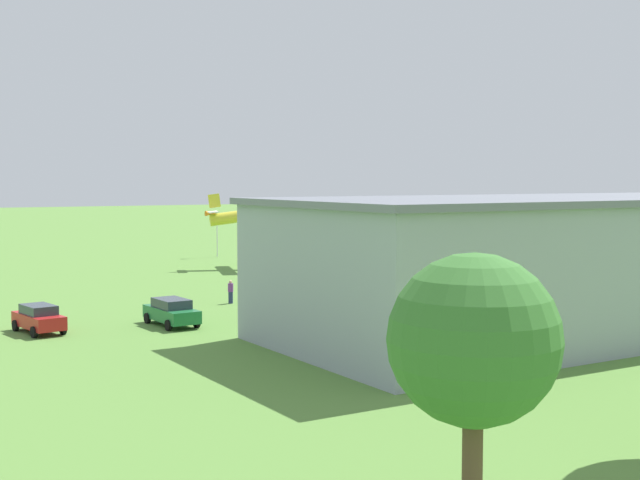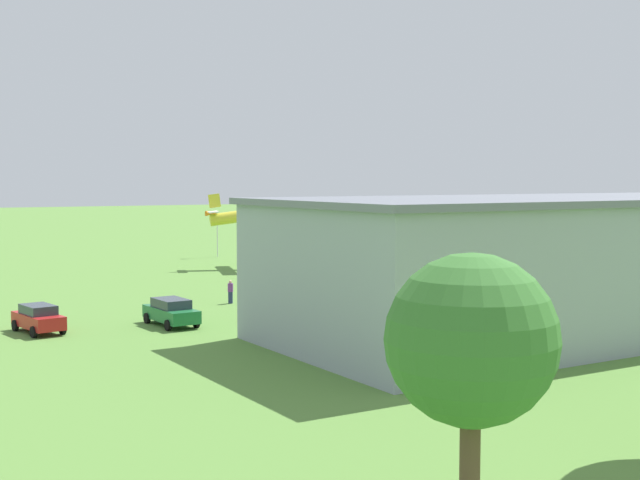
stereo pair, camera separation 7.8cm
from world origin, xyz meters
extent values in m
plane|color=#568438|center=(0.00, 0.00, 0.00)|extent=(400.00, 400.00, 0.00)
cube|color=#99A3AD|center=(3.22, 36.71, 3.68)|extent=(35.56, 16.45, 7.36)
cube|color=slate|center=(3.22, 36.71, 7.54)|extent=(36.19, 17.08, 0.35)
cube|color=#384251|center=(3.60, 29.35, 3.02)|extent=(9.99, 0.69, 6.04)
cylinder|color=yellow|center=(5.98, -3.83, 5.13)|extent=(6.94, 2.97, 2.01)
cone|color=black|center=(2.40, -2.84, 4.67)|extent=(0.99, 1.01, 0.90)
cube|color=silver|center=(5.22, -3.62, 4.86)|extent=(3.44, 7.94, 0.29)
cube|color=silver|center=(4.67, -3.47, 6.12)|extent=(3.44, 7.94, 0.29)
cube|color=yellow|center=(8.80, -4.62, 6.60)|extent=(1.23, 0.43, 1.43)
cube|color=silver|center=(8.93, -4.66, 5.52)|extent=(1.57, 2.75, 0.19)
cylinder|color=black|center=(5.74, -2.78, 3.72)|extent=(0.65, 0.31, 0.64)
cylinder|color=black|center=(5.24, -4.61, 3.72)|extent=(0.65, 0.31, 0.64)
cylinder|color=#332D28|center=(5.62, -1.13, 5.49)|extent=(0.26, 0.14, 1.33)
cylinder|color=#332D28|center=(4.27, -5.97, 5.49)|extent=(0.26, 0.14, 1.33)
cube|color=#23389E|center=(-12.56, 22.42, 0.69)|extent=(2.03, 4.79, 0.74)
cube|color=#2D3842|center=(-12.56, 22.42, 1.37)|extent=(1.68, 2.72, 0.62)
cylinder|color=black|center=(-13.52, 23.95, 0.32)|extent=(0.27, 0.65, 0.64)
cylinder|color=black|center=(-11.83, 24.07, 0.32)|extent=(0.27, 0.65, 0.64)
cylinder|color=black|center=(-13.29, 20.77, 0.32)|extent=(0.27, 0.65, 0.64)
cylinder|color=black|center=(-11.60, 20.90, 0.32)|extent=(0.27, 0.65, 0.64)
cube|color=#1E6B38|center=(22.92, 24.72, 0.70)|extent=(2.26, 4.67, 0.75)
cube|color=#2D3842|center=(22.92, 24.72, 1.34)|extent=(1.83, 2.67, 0.54)
cylinder|color=black|center=(21.86, 26.15, 0.32)|extent=(0.29, 0.66, 0.64)
cylinder|color=black|center=(23.65, 26.34, 0.32)|extent=(0.29, 0.66, 0.64)
cylinder|color=black|center=(22.19, 23.10, 0.32)|extent=(0.29, 0.66, 0.64)
cylinder|color=black|center=(23.97, 23.29, 0.32)|extent=(0.29, 0.66, 0.64)
cube|color=red|center=(30.34, 23.49, 0.70)|extent=(2.43, 4.34, 0.76)
cube|color=#2D3842|center=(30.34, 23.49, 1.34)|extent=(1.88, 2.54, 0.52)
cylinder|color=black|center=(29.25, 24.69, 0.32)|extent=(0.34, 0.67, 0.64)
cylinder|color=black|center=(30.88, 25.01, 0.32)|extent=(0.34, 0.67, 0.64)
cylinder|color=black|center=(29.80, 21.96, 0.32)|extent=(0.34, 0.67, 0.64)
cylinder|color=black|center=(31.43, 22.28, 0.32)|extent=(0.34, 0.67, 0.64)
cylinder|color=navy|center=(16.34, 17.86, 0.41)|extent=(0.45, 0.45, 0.83)
cylinder|color=#72338C|center=(16.34, 17.86, 1.12)|extent=(0.54, 0.54, 0.59)
sphere|color=#D8AD84|center=(16.34, 17.86, 1.53)|extent=(0.22, 0.22, 0.22)
cylinder|color=#72338C|center=(-6.36, 17.55, 0.39)|extent=(0.32, 0.32, 0.77)
cylinder|color=#33723F|center=(-6.36, 17.55, 1.05)|extent=(0.38, 0.38, 0.55)
sphere|color=#D8AD84|center=(-6.36, 17.55, 1.43)|extent=(0.21, 0.21, 0.21)
cylinder|color=brown|center=(26.97, 58.47, 1.96)|extent=(0.48, 0.48, 3.92)
sphere|color=#38722D|center=(26.97, 58.47, 5.11)|extent=(3.97, 3.97, 3.97)
cylinder|color=silver|center=(3.88, -16.59, 2.52)|extent=(0.12, 0.12, 5.03)
cone|color=orange|center=(4.58, -16.59, 4.88)|extent=(1.33, 0.66, 0.60)
camera|label=1|loc=(39.14, 73.86, 8.75)|focal=48.53mm
camera|label=2|loc=(39.07, 73.90, 8.75)|focal=48.53mm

